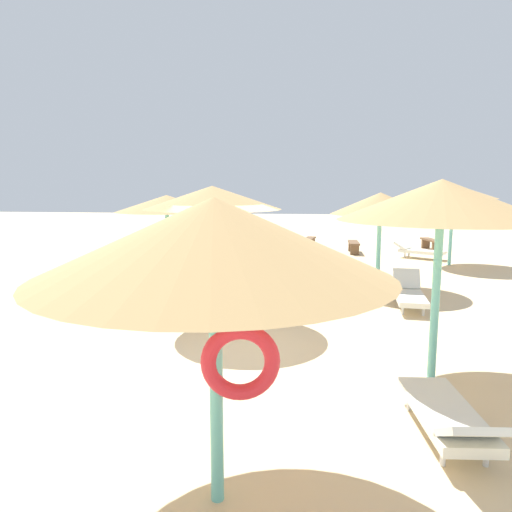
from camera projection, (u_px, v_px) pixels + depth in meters
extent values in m
plane|color=beige|center=(235.00, 347.00, 8.37)|extent=(80.00, 80.00, 0.00)
cylinder|color=#6BC6BC|center=(379.00, 250.00, 12.93)|extent=(0.12, 0.12, 2.19)
cone|color=tan|center=(380.00, 203.00, 12.74)|extent=(2.73, 2.73, 0.60)
cylinder|color=#6BC6BC|center=(451.00, 231.00, 16.84)|extent=(0.12, 0.12, 2.52)
cone|color=tan|center=(454.00, 191.00, 16.63)|extent=(2.99, 2.99, 0.50)
cylinder|color=#6BC6BC|center=(436.00, 298.00, 6.82)|extent=(0.12, 0.12, 2.47)
cone|color=tan|center=(441.00, 200.00, 6.60)|extent=(2.93, 2.93, 0.58)
cylinder|color=#6BC6BC|center=(168.00, 247.00, 13.57)|extent=(0.12, 0.12, 2.22)
cone|color=tan|center=(167.00, 203.00, 13.38)|extent=(2.94, 2.94, 0.48)
cylinder|color=#6BC6BC|center=(213.00, 264.00, 9.72)|extent=(0.12, 0.12, 2.49)
cone|color=tan|center=(212.00, 198.00, 9.51)|extent=(2.84, 2.84, 0.48)
cylinder|color=#6BC6BC|center=(216.00, 387.00, 4.13)|extent=(0.12, 0.12, 2.19)
cone|color=tan|center=(214.00, 237.00, 3.93)|extent=(3.08, 3.08, 0.68)
torus|color=red|center=(241.00, 362.00, 4.07)|extent=(0.71, 0.27, 0.70)
cube|color=silver|center=(410.00, 297.00, 10.92)|extent=(0.76, 1.74, 0.12)
cube|color=silver|center=(406.00, 279.00, 11.66)|extent=(0.67, 0.45, 0.48)
cylinder|color=silver|center=(397.00, 298.00, 11.57)|extent=(0.06, 0.06, 0.22)
cylinder|color=silver|center=(416.00, 298.00, 11.49)|extent=(0.06, 0.06, 0.22)
cylinder|color=silver|center=(403.00, 310.00, 10.41)|extent=(0.06, 0.06, 0.22)
cylinder|color=silver|center=(423.00, 311.00, 10.33)|extent=(0.06, 0.06, 0.22)
cube|color=silver|center=(422.00, 252.00, 18.44)|extent=(1.78, 1.45, 0.12)
cube|color=silver|center=(402.00, 245.00, 18.92)|extent=(0.78, 0.82, 0.33)
cylinder|color=silver|center=(405.00, 255.00, 18.68)|extent=(0.06, 0.06, 0.22)
cylinder|color=silver|center=(409.00, 254.00, 19.01)|extent=(0.06, 0.06, 0.22)
cylinder|color=silver|center=(435.00, 258.00, 17.92)|extent=(0.06, 0.06, 0.22)
cylinder|color=silver|center=(439.00, 257.00, 18.26)|extent=(0.06, 0.06, 0.22)
cube|color=silver|center=(444.00, 412.00, 5.36)|extent=(0.79, 1.75, 0.12)
cube|color=silver|center=(476.00, 432.00, 4.54)|extent=(0.68, 0.57, 0.35)
cylinder|color=silver|center=(486.00, 456.00, 4.79)|extent=(0.06, 0.06, 0.22)
cylinder|color=silver|center=(443.00, 455.00, 4.80)|extent=(0.06, 0.06, 0.22)
cylinder|color=silver|center=(444.00, 402.00, 5.97)|extent=(0.06, 0.06, 0.22)
cylinder|color=silver|center=(409.00, 402.00, 5.99)|extent=(0.06, 0.06, 0.22)
cube|color=silver|center=(130.00, 271.00, 14.29)|extent=(1.71, 0.67, 0.12)
cube|color=silver|center=(105.00, 264.00, 14.38)|extent=(0.54, 0.65, 0.32)
cylinder|color=silver|center=(109.00, 277.00, 14.19)|extent=(0.06, 0.06, 0.22)
cylinder|color=silver|center=(115.00, 274.00, 14.62)|extent=(0.06, 0.06, 0.22)
cylinder|color=silver|center=(146.00, 278.00, 14.02)|extent=(0.06, 0.06, 0.22)
cylinder|color=silver|center=(151.00, 275.00, 14.45)|extent=(0.06, 0.06, 0.22)
cube|color=silver|center=(141.00, 298.00, 10.79)|extent=(1.78, 1.44, 0.12)
cube|color=silver|center=(163.00, 292.00, 10.25)|extent=(0.68, 0.76, 0.48)
cylinder|color=silver|center=(166.00, 308.00, 10.61)|extent=(0.06, 0.06, 0.22)
cylinder|color=silver|center=(150.00, 312.00, 10.27)|extent=(0.06, 0.06, 0.22)
cylinder|color=silver|center=(134.00, 300.00, 11.36)|extent=(0.06, 0.06, 0.22)
cylinder|color=silver|center=(118.00, 303.00, 11.02)|extent=(0.06, 0.06, 0.22)
cube|color=brown|center=(354.00, 243.00, 19.96)|extent=(0.40, 1.50, 0.08)
cube|color=brown|center=(355.00, 250.00, 19.46)|extent=(0.36, 0.12, 0.41)
cube|color=brown|center=(353.00, 247.00, 20.54)|extent=(0.36, 0.12, 0.41)
cube|color=brown|center=(431.00, 240.00, 20.96)|extent=(0.68, 1.55, 0.08)
cube|color=brown|center=(436.00, 247.00, 20.46)|extent=(0.38, 0.19, 0.41)
cube|color=brown|center=(426.00, 244.00, 21.54)|extent=(0.38, 0.19, 0.41)
cube|color=brown|center=(309.00, 239.00, 21.41)|extent=(0.64, 1.54, 0.08)
cube|color=brown|center=(307.00, 246.00, 20.93)|extent=(0.37, 0.18, 0.41)
cube|color=brown|center=(311.00, 243.00, 21.97)|extent=(0.37, 0.18, 0.41)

